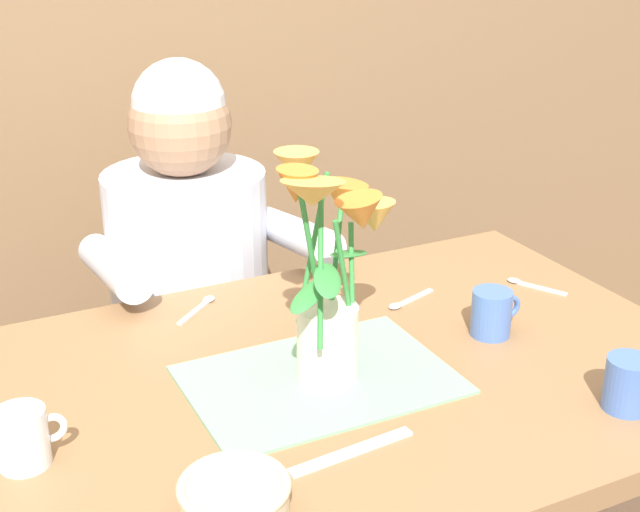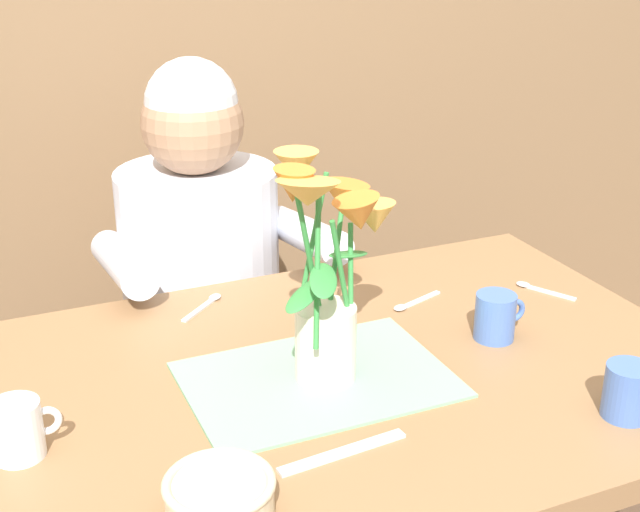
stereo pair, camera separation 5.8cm
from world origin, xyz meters
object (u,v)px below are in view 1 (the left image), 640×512
ceramic_bowl (235,500)px  tea_cup (490,312)px  seated_person (193,320)px  ceramic_mug (23,437)px  flower_vase (330,264)px  dinner_knife (352,452)px  coffee_cup (629,383)px

ceramic_bowl → tea_cup: bearing=24.8°
ceramic_bowl → tea_cup: 0.62m
seated_person → ceramic_mug: size_ratio=12.20×
ceramic_bowl → ceramic_mug: (-0.20, 0.23, 0.01)m
flower_vase → seated_person: bearing=92.1°
ceramic_bowl → dinner_knife: bearing=17.1°
seated_person → ceramic_mug: (-0.44, -0.64, 0.22)m
seated_person → tea_cup: 0.73m
dinner_knife → coffee_cup: 0.42m
tea_cup → coffee_cup: 0.28m
flower_vase → tea_cup: flower_vase is taller
ceramic_bowl → coffee_cup: coffee_cup is taller
flower_vase → ceramic_bowl: 0.39m
flower_vase → ceramic_bowl: flower_vase is taller
seated_person → coffee_cup: 0.99m
flower_vase → dinner_knife: flower_vase is taller
ceramic_bowl → flower_vase: bearing=44.7°
seated_person → dinner_knife: seated_person is taller
dinner_knife → tea_cup: bearing=23.5°
seated_person → tea_cup: seated_person is taller
dinner_knife → ceramic_mug: bearing=151.7°
seated_person → flower_vase: seated_person is taller
dinner_knife → tea_cup: size_ratio=2.04×
tea_cup → seated_person: bearing=118.5°
coffee_cup → ceramic_mug: size_ratio=1.00×
seated_person → dinner_knife: (-0.04, -0.81, 0.18)m
seated_person → ceramic_mug: seated_person is taller
tea_cup → dinner_knife: bearing=-151.6°
ceramic_bowl → dinner_knife: ceramic_bowl is taller
seated_person → ceramic_bowl: 0.93m
dinner_knife → coffee_cup: coffee_cup is taller
tea_cup → coffee_cup: size_ratio=1.00×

